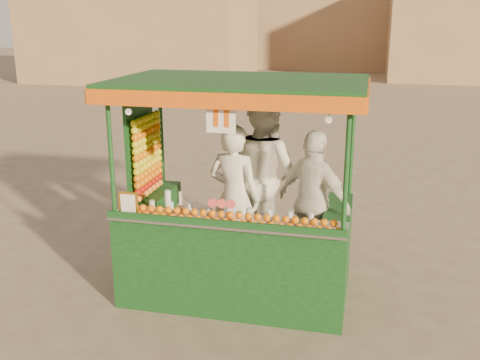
% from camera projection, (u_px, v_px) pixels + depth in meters
% --- Properties ---
extents(ground, '(90.00, 90.00, 0.00)m').
position_uv_depth(ground, '(201.00, 281.00, 6.41)').
color(ground, brown).
rests_on(ground, ground).
extents(building_left, '(10.00, 6.00, 6.00)m').
position_uv_depth(building_left, '(142.00, 16.00, 26.22)').
color(building_left, '#A2795C').
rests_on(building_left, ground).
extents(building_center, '(14.00, 7.00, 7.00)m').
position_uv_depth(building_center, '(313.00, 8.00, 33.88)').
color(building_center, '#A2795C').
rests_on(building_center, ground).
extents(juice_cart, '(2.57, 1.66, 2.33)m').
position_uv_depth(juice_cart, '(231.00, 229.00, 5.93)').
color(juice_cart, '#0E3313').
rests_on(juice_cart, ground).
extents(vendor_left, '(0.66, 0.50, 1.60)m').
position_uv_depth(vendor_left, '(234.00, 198.00, 5.93)').
color(vendor_left, silver).
rests_on(vendor_left, ground).
extents(vendor_middle, '(1.16, 1.13, 1.89)m').
position_uv_depth(vendor_middle, '(264.00, 176.00, 6.21)').
color(vendor_middle, silver).
rests_on(vendor_middle, ground).
extents(vendor_right, '(0.97, 0.79, 1.55)m').
position_uv_depth(vendor_right, '(314.00, 202.00, 5.88)').
color(vendor_right, white).
rests_on(vendor_right, ground).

